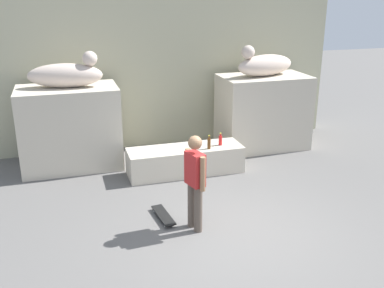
{
  "coord_description": "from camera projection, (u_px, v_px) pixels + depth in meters",
  "views": [
    {
      "loc": [
        -2.49,
        -6.15,
        3.88
      ],
      "look_at": [
        -0.21,
        1.48,
        1.1
      ],
      "focal_mm": 41.69,
      "sensor_mm": 36.0,
      "label": 1
    }
  ],
  "objects": [
    {
      "name": "ground_plane",
      "position": [
        229.0,
        232.0,
        7.52
      ],
      "size": [
        40.0,
        40.0,
        0.0
      ],
      "primitive_type": "plane",
      "color": "#605E5B"
    },
    {
      "name": "facade_wall",
      "position": [
        158.0,
        10.0,
        10.98
      ],
      "size": [
        9.12,
        0.6,
        6.78
      ],
      "primitive_type": "cube",
      "color": "#B8B595",
      "rests_on": "ground_plane"
    },
    {
      "name": "pedestal_left",
      "position": [
        70.0,
        128.0,
        10.01
      ],
      "size": [
        2.18,
        1.3,
        1.85
      ],
      "primitive_type": "cube",
      "color": "beige",
      "rests_on": "ground_plane"
    },
    {
      "name": "pedestal_right",
      "position": [
        263.0,
        112.0,
        11.3
      ],
      "size": [
        2.18,
        1.3,
        1.85
      ],
      "primitive_type": "cube",
      "color": "beige",
      "rests_on": "ground_plane"
    },
    {
      "name": "statue_reclining_left",
      "position": [
        67.0,
        74.0,
        9.62
      ],
      "size": [
        1.67,
        0.83,
        0.78
      ],
      "rotation": [
        0.0,
        0.0,
        -0.17
      ],
      "color": "beige",
      "rests_on": "pedestal_left"
    },
    {
      "name": "statue_reclining_right",
      "position": [
        264.0,
        64.0,
        10.89
      ],
      "size": [
        1.69,
        0.94,
        0.78
      ],
      "rotation": [
        0.0,
        0.0,
        3.39
      ],
      "color": "beige",
      "rests_on": "pedestal_right"
    },
    {
      "name": "ledge_block",
      "position": [
        185.0,
        160.0,
        9.84
      ],
      "size": [
        2.53,
        0.78,
        0.59
      ],
      "primitive_type": "cube",
      "color": "beige",
      "rests_on": "ground_plane"
    },
    {
      "name": "skater",
      "position": [
        195.0,
        179.0,
        7.33
      ],
      "size": [
        0.29,
        0.52,
        1.67
      ],
      "rotation": [
        0.0,
        0.0,
        4.99
      ],
      "color": "brown",
      "rests_on": "ground_plane"
    },
    {
      "name": "skateboard",
      "position": [
        163.0,
        215.0,
        7.94
      ],
      "size": [
        0.28,
        0.82,
        0.08
      ],
      "rotation": [
        0.0,
        0.0,
        4.82
      ],
      "color": "black",
      "rests_on": "ground_plane"
    },
    {
      "name": "bottle_brown",
      "position": [
        209.0,
        143.0,
        9.65
      ],
      "size": [
        0.07,
        0.07,
        0.31
      ],
      "color": "#593314",
      "rests_on": "ledge_block"
    },
    {
      "name": "bottle_red",
      "position": [
        220.0,
        140.0,
        9.88
      ],
      "size": [
        0.08,
        0.08,
        0.28
      ],
      "color": "red",
      "rests_on": "ledge_block"
    }
  ]
}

